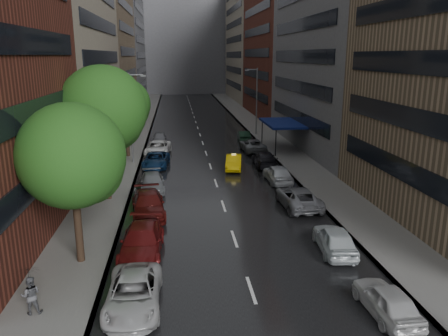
{
  "coord_description": "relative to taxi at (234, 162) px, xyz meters",
  "views": [
    {
      "loc": [
        -3.36,
        -14.36,
        10.83
      ],
      "look_at": [
        0.0,
        15.65,
        3.0
      ],
      "focal_mm": 35.0,
      "sensor_mm": 36.0,
      "label": 1
    }
  ],
  "objects": [
    {
      "name": "parked_cars_right",
      "position": [
        3.21,
        -5.06,
        0.04
      ],
      "size": [
        2.66,
        43.6,
        1.58
      ],
      "color": "silver",
      "rests_on": "ground"
    },
    {
      "name": "taxi",
      "position": [
        0.0,
        0.0,
        0.0
      ],
      "size": [
        2.15,
        4.41,
        1.39
      ],
      "primitive_type": "imported",
      "rotation": [
        0.0,
        0.0,
        -0.17
      ],
      "color": "yellow",
      "rests_on": "ground"
    },
    {
      "name": "sidewalk_right",
      "position": [
        6.81,
        23.36,
        -0.62
      ],
      "size": [
        4.0,
        140.0,
        0.15
      ],
      "primitive_type": "cube",
      "color": "gray",
      "rests_on": "ground"
    },
    {
      "name": "road",
      "position": [
        -2.19,
        23.36,
        -0.69
      ],
      "size": [
        14.0,
        140.0,
        0.01
      ],
      "primitive_type": "cube",
      "color": "black",
      "rests_on": "ground"
    },
    {
      "name": "sidewalk_left",
      "position": [
        -11.19,
        23.36,
        -0.62
      ],
      "size": [
        4.0,
        140.0,
        0.15
      ],
      "primitive_type": "cube",
      "color": "gray",
      "rests_on": "ground"
    },
    {
      "name": "ped_black_umbrella",
      "position": [
        -11.84,
        -23.71,
        0.69
      ],
      "size": [
        0.96,
        0.98,
        2.09
      ],
      "color": "#535459",
      "rests_on": "sidewalk_left"
    },
    {
      "name": "tree_far",
      "position": [
        -10.79,
        6.4,
        5.11
      ],
      "size": [
        5.32,
        5.32,
        8.48
      ],
      "color": "#382619",
      "rests_on": "ground"
    },
    {
      "name": "awning",
      "position": [
        6.79,
        8.36,
        2.44
      ],
      "size": [
        4.0,
        8.0,
        3.12
      ],
      "color": "navy",
      "rests_on": "sidewalk_right"
    },
    {
      "name": "buildings_left",
      "position": [
        -17.19,
        32.15,
        15.29
      ],
      "size": [
        8.0,
        108.0,
        38.0
      ],
      "color": "maroon",
      "rests_on": "ground"
    },
    {
      "name": "building_far",
      "position": [
        -2.19,
        91.36,
        15.3
      ],
      "size": [
        40.0,
        14.0,
        32.0
      ],
      "primitive_type": "cube",
      "color": "slate",
      "rests_on": "ground"
    },
    {
      "name": "street_lamp_right",
      "position": [
        5.53,
        18.36,
        4.19
      ],
      "size": [
        1.74,
        0.22,
        9.0
      ],
      "color": "gray",
      "rests_on": "sidewalk_right"
    },
    {
      "name": "tree_mid",
      "position": [
        -10.79,
        -8.32,
        6.3
      ],
      "size": [
        6.41,
        6.41,
        10.21
      ],
      "color": "#382619",
      "rests_on": "ground"
    },
    {
      "name": "parked_cars_left",
      "position": [
        -7.59,
        -6.22,
        0.05
      ],
      "size": [
        3.08,
        41.62,
        1.61
      ],
      "color": "silver",
      "rests_on": "ground"
    },
    {
      "name": "buildings_right",
      "position": [
        12.81,
        30.06,
        14.34
      ],
      "size": [
        8.05,
        109.1,
        36.0
      ],
      "color": "#937A5B",
      "rests_on": "ground"
    },
    {
      "name": "tree_near",
      "position": [
        -10.79,
        -18.88,
        5.2
      ],
      "size": [
        5.41,
        5.41,
        8.62
      ],
      "color": "#382619",
      "rests_on": "ground"
    },
    {
      "name": "street_lamp_left",
      "position": [
        -9.91,
        3.36,
        4.19
      ],
      "size": [
        1.74,
        0.22,
        9.0
      ],
      "color": "gray",
      "rests_on": "sidewalk_left"
    }
  ]
}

